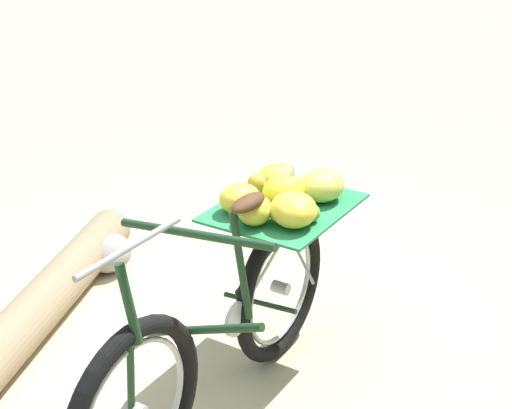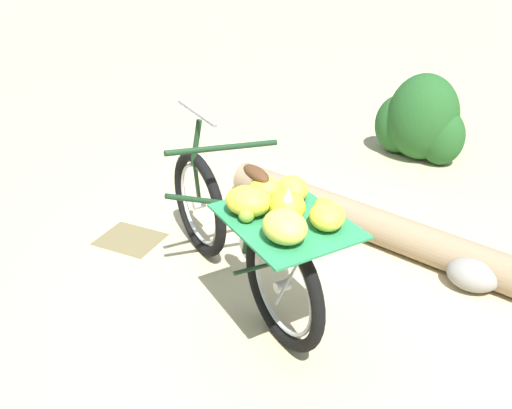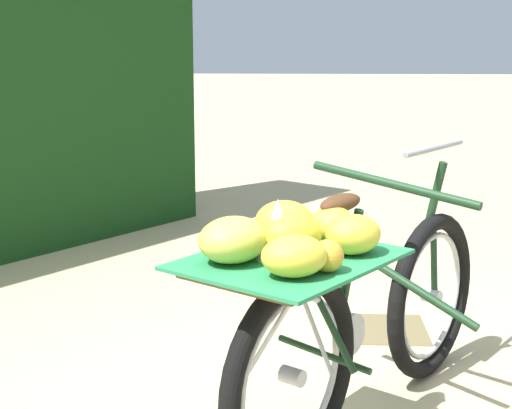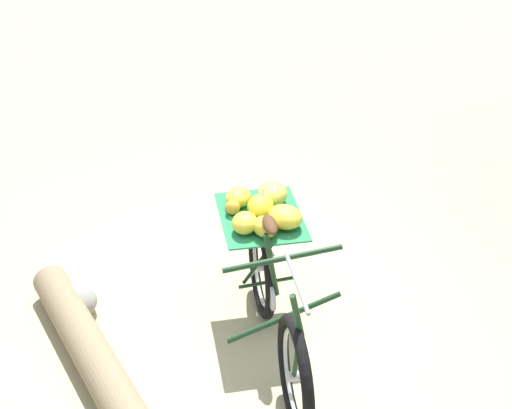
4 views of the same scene
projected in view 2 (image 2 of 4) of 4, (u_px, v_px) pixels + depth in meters
ground_plane at (246, 322)px, 3.30m from camera, size 60.00×60.00×0.00m
bicycle at (250, 230)px, 3.18m from camera, size 1.63×1.27×1.03m
fallen_log at (363, 221)px, 4.08m from camera, size 2.28×0.83×0.25m
shrub_cluster at (421, 122)px, 5.22m from camera, size 0.85×0.58×0.81m
path_stone at (474, 274)px, 3.54m from camera, size 0.33×0.28×0.21m
leaf_litter_patch at (130, 239)px, 4.09m from camera, size 0.44×0.36×0.01m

